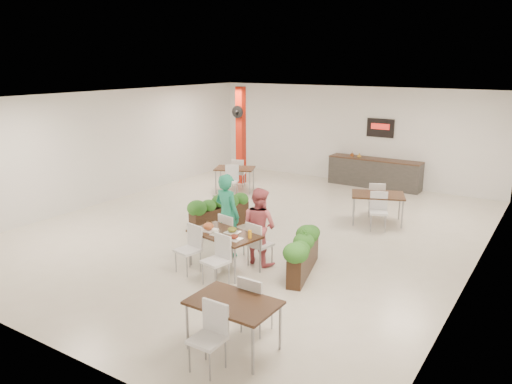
# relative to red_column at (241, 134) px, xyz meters

# --- Properties ---
(ground) EXTENTS (12.00, 12.00, 0.00)m
(ground) POSITION_rel_red_column_xyz_m (3.00, -3.79, -1.64)
(ground) COLOR beige
(ground) RESTS_ON ground
(room_shell) EXTENTS (10.10, 12.10, 3.22)m
(room_shell) POSITION_rel_red_column_xyz_m (3.00, -3.79, 0.36)
(room_shell) COLOR white
(room_shell) RESTS_ON ground
(red_column) EXTENTS (0.40, 0.41, 3.20)m
(red_column) POSITION_rel_red_column_xyz_m (0.00, 0.00, 0.00)
(red_column) COLOR #A81B0B
(red_column) RESTS_ON ground
(service_counter) EXTENTS (3.00, 0.64, 2.20)m
(service_counter) POSITION_rel_red_column_xyz_m (4.00, 1.86, -1.15)
(service_counter) COLOR #2C2A27
(service_counter) RESTS_ON ground
(main_table) EXTENTS (1.52, 1.82, 0.92)m
(main_table) POSITION_rel_red_column_xyz_m (3.81, -6.16, -1.01)
(main_table) COLOR black
(main_table) RESTS_ON ground
(diner_man) EXTENTS (0.71, 0.53, 1.76)m
(diner_man) POSITION_rel_red_column_xyz_m (3.42, -5.51, -0.76)
(diner_man) COLOR #249D75
(diner_man) RESTS_ON ground
(diner_woman) EXTENTS (0.86, 0.73, 1.57)m
(diner_woman) POSITION_rel_red_column_xyz_m (4.22, -5.51, -0.86)
(diner_woman) COLOR #D86069
(diner_woman) RESTS_ON ground
(planter_left) EXTENTS (0.72, 1.75, 0.93)m
(planter_left) POSITION_rel_red_column_xyz_m (2.28, -4.24, -1.15)
(planter_left) COLOR black
(planter_left) RESTS_ON ground
(planter_right) EXTENTS (0.74, 1.68, 0.90)m
(planter_right) POSITION_rel_red_column_xyz_m (5.23, -5.50, -1.16)
(planter_right) COLOR black
(planter_right) RESTS_ON ground
(side_table_a) EXTENTS (1.42, 1.65, 0.92)m
(side_table_a) POSITION_rel_red_column_xyz_m (0.47, -1.03, -1.01)
(side_table_a) COLOR black
(side_table_a) RESTS_ON ground
(side_table_b) EXTENTS (1.52, 1.66, 0.92)m
(side_table_b) POSITION_rel_red_column_xyz_m (5.35, -1.69, -1.01)
(side_table_b) COLOR black
(side_table_b) RESTS_ON ground
(side_table_c) EXTENTS (1.24, 1.62, 0.92)m
(side_table_c) POSITION_rel_red_column_xyz_m (5.62, -8.40, -1.01)
(side_table_c) COLOR black
(side_table_c) RESTS_ON ground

